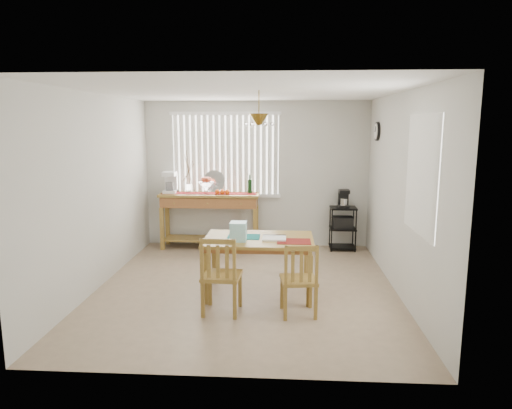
# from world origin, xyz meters

# --- Properties ---
(ground) EXTENTS (4.00, 4.50, 0.01)m
(ground) POSITION_xyz_m (0.00, 0.00, -0.01)
(ground) COLOR #9D866B
(room_shell) EXTENTS (4.20, 4.70, 2.70)m
(room_shell) POSITION_xyz_m (0.00, 0.02, 1.69)
(room_shell) COLOR beige
(room_shell) RESTS_ON ground
(sideboard) EXTENTS (1.75, 0.49, 0.99)m
(sideboard) POSITION_xyz_m (-0.80, 1.98, 0.74)
(sideboard) COLOR olive
(sideboard) RESTS_ON ground
(sideboard_items) EXTENTS (1.66, 0.42, 0.75)m
(sideboard_items) POSITION_xyz_m (-1.09, 2.00, 1.14)
(sideboard_items) COLOR maroon
(sideboard_items) RESTS_ON sideboard
(wire_cart) EXTENTS (0.45, 0.36, 0.76)m
(wire_cart) POSITION_xyz_m (1.54, 2.00, 0.46)
(wire_cart) COLOR black
(wire_cart) RESTS_ON ground
(cart_items) EXTENTS (0.18, 0.22, 0.31)m
(cart_items) POSITION_xyz_m (1.54, 2.01, 0.91)
(cart_items) COLOR black
(cart_items) RESTS_ON wire_cart
(dining_table) EXTENTS (1.40, 0.90, 0.75)m
(dining_table) POSITION_xyz_m (0.18, -0.22, 0.66)
(dining_table) COLOR olive
(dining_table) RESTS_ON ground
(table_items) EXTENTS (1.07, 0.50, 0.24)m
(table_items) POSITION_xyz_m (0.05, -0.34, 0.84)
(table_items) COLOR #136D6C
(table_items) RESTS_ON dining_table
(chair_left) EXTENTS (0.46, 0.46, 0.94)m
(chair_left) POSITION_xyz_m (-0.22, -0.89, 0.46)
(chair_left) COLOR olive
(chair_left) RESTS_ON ground
(chair_right) EXTENTS (0.45, 0.45, 0.87)m
(chair_right) POSITION_xyz_m (0.69, -0.89, 0.43)
(chair_right) COLOR olive
(chair_right) RESTS_ON ground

